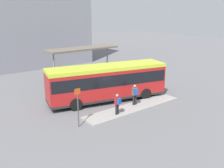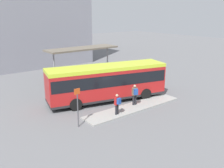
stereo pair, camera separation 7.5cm
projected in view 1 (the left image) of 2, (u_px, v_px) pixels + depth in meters
name	position (u px, v px, depth m)	size (l,w,h in m)	color
ground_plane	(107.00, 100.00, 22.69)	(120.00, 120.00, 0.00)	slate
curb_island	(134.00, 107.00, 20.84)	(9.29, 1.80, 0.12)	#9E9E99
city_bus	(107.00, 80.00, 22.17)	(10.93, 5.04, 3.22)	red
pedestrian_waiting	(135.00, 94.00, 20.95)	(0.49, 0.54, 1.77)	#232328
pedestrian_companion	(118.00, 103.00, 19.01)	(0.42, 0.45, 1.64)	#232328
bicycle_black	(152.00, 76.00, 29.68)	(0.48, 1.65, 0.72)	black
bicycle_blue	(148.00, 75.00, 30.32)	(0.48, 1.77, 0.76)	black
station_shelter	(82.00, 49.00, 27.86)	(8.26, 2.52, 3.88)	#706656
potted_planter_near_shelter	(78.00, 82.00, 26.17)	(0.83, 0.83, 1.29)	slate
potted_planter_far_side	(63.00, 85.00, 24.87)	(0.77, 0.77, 1.30)	slate
platform_sign	(78.00, 106.00, 17.05)	(0.44, 0.08, 2.80)	#4C4C51
station_building	(2.00, 7.00, 36.82)	(21.55, 15.27, 16.86)	gray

